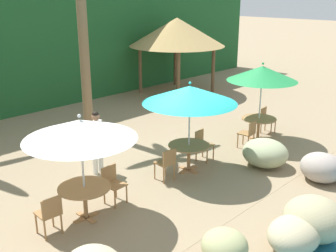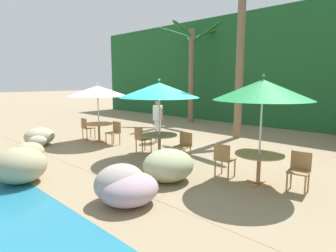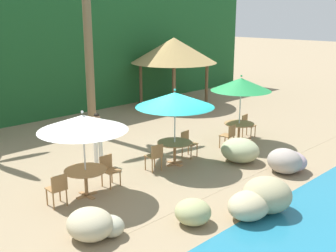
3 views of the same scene
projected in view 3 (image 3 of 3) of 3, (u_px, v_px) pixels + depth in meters
name	position (u px, v px, depth m)	size (l,w,h in m)	color
ground_plane	(168.00, 162.00, 13.51)	(120.00, 120.00, 0.00)	#937F60
terrace_deck	(168.00, 162.00, 13.51)	(18.00, 5.20, 0.01)	#937F60
foliage_backdrop	(28.00, 51.00, 18.88)	(28.00, 2.40, 6.00)	#1E5628
rock_seawall	(287.00, 164.00, 12.35)	(14.10, 3.77, 0.85)	#B3B195
umbrella_white	(83.00, 123.00, 10.50)	(2.29, 2.29, 2.32)	silver
dining_table_white	(86.00, 174.00, 10.87)	(1.10, 1.10, 0.74)	#A37547
chair_white_seaward	(109.00, 168.00, 11.56)	(0.44, 0.45, 0.87)	#9E7042
chair_white_inland	(58.00, 188.00, 10.29)	(0.44, 0.45, 0.87)	#9E7042
umbrella_teal	(175.00, 100.00, 12.79)	(2.45, 2.45, 2.44)	silver
dining_table_teal	(175.00, 146.00, 13.18)	(1.10, 1.10, 0.74)	#A37547
chair_teal_seaward	(188.00, 142.00, 13.91)	(0.48, 0.48, 0.87)	#9E7042
chair_teal_inland	(155.00, 155.00, 12.62)	(0.46, 0.47, 0.87)	#9E7042
umbrella_green	(241.00, 84.00, 15.00)	(2.18, 2.18, 2.53)	silver
dining_table_green	(239.00, 126.00, 15.41)	(1.10, 1.10, 0.74)	#A37547
chair_green_seaward	(247.00, 124.00, 16.15)	(0.48, 0.48, 0.87)	#9E7042
chair_green_inland	(229.00, 135.00, 14.75)	(0.46, 0.47, 0.87)	#9E7042
palm_tree_second	(87.00, 14.00, 15.26)	(3.40, 3.41, 7.18)	brown
palapa_hut	(174.00, 50.00, 21.22)	(4.40, 4.40, 3.46)	brown
waiter_in_white	(98.00, 135.00, 12.99)	(0.52, 0.34, 1.70)	white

